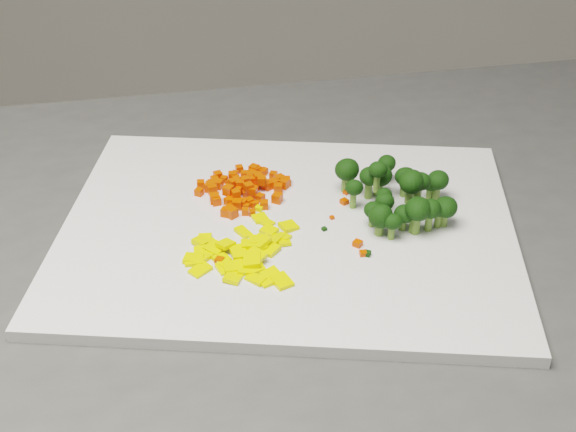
# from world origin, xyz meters

# --- Properties ---
(cutting_board) EXTENTS (0.45, 0.36, 0.01)m
(cutting_board) POSITION_xyz_m (-0.16, 0.47, 0.91)
(cutting_board) COLOR silver
(cutting_board) RESTS_ON counter_block
(carrot_pile) EXTENTS (0.09, 0.09, 0.03)m
(carrot_pile) POSITION_xyz_m (-0.21, 0.51, 0.92)
(carrot_pile) COLOR #EC3102
(carrot_pile) RESTS_ON cutting_board
(pepper_pile) EXTENTS (0.11, 0.11, 0.02)m
(pepper_pile) POSITION_xyz_m (-0.19, 0.42, 0.92)
(pepper_pile) COLOR #FFE80D
(pepper_pile) RESTS_ON cutting_board
(broccoli_pile) EXTENTS (0.11, 0.11, 0.05)m
(broccoli_pile) POSITION_xyz_m (-0.06, 0.51, 0.94)
(broccoli_pile) COLOR black
(broccoli_pile) RESTS_ON cutting_board
(carrot_cube_0) EXTENTS (0.01, 0.01, 0.01)m
(carrot_cube_0) POSITION_xyz_m (-0.21, 0.49, 0.91)
(carrot_cube_0) COLOR #EC3102
(carrot_cube_0) RESTS_ON carrot_pile
(carrot_cube_1) EXTENTS (0.01, 0.01, 0.01)m
(carrot_cube_1) POSITION_xyz_m (-0.21, 0.49, 0.92)
(carrot_cube_1) COLOR #EC3102
(carrot_cube_1) RESTS_ON carrot_pile
(carrot_cube_2) EXTENTS (0.01, 0.01, 0.01)m
(carrot_cube_2) POSITION_xyz_m (-0.20, 0.48, 0.91)
(carrot_cube_2) COLOR #EC3102
(carrot_cube_2) RESTS_ON carrot_pile
(carrot_cube_3) EXTENTS (0.01, 0.01, 0.01)m
(carrot_cube_3) POSITION_xyz_m (-0.22, 0.51, 0.92)
(carrot_cube_3) COLOR #EC3102
(carrot_cube_3) RESTS_ON carrot_pile
(carrot_cube_4) EXTENTS (0.01, 0.01, 0.01)m
(carrot_cube_4) POSITION_xyz_m (-0.19, 0.50, 0.91)
(carrot_cube_4) COLOR #EC3102
(carrot_cube_4) RESTS_ON carrot_pile
(carrot_cube_5) EXTENTS (0.01, 0.01, 0.01)m
(carrot_cube_5) POSITION_xyz_m (-0.21, 0.52, 0.92)
(carrot_cube_5) COLOR #EC3102
(carrot_cube_5) RESTS_ON carrot_pile
(carrot_cube_6) EXTENTS (0.01, 0.01, 0.01)m
(carrot_cube_6) POSITION_xyz_m (-0.20, 0.53, 0.92)
(carrot_cube_6) COLOR #EC3102
(carrot_cube_6) RESTS_ON carrot_pile
(carrot_cube_7) EXTENTS (0.01, 0.01, 0.01)m
(carrot_cube_7) POSITION_xyz_m (-0.17, 0.54, 0.91)
(carrot_cube_7) COLOR #EC3102
(carrot_cube_7) RESTS_ON carrot_pile
(carrot_cube_8) EXTENTS (0.01, 0.01, 0.01)m
(carrot_cube_8) POSITION_xyz_m (-0.18, 0.52, 0.92)
(carrot_cube_8) COLOR #EC3102
(carrot_cube_8) RESTS_ON carrot_pile
(carrot_cube_9) EXTENTS (0.01, 0.01, 0.01)m
(carrot_cube_9) POSITION_xyz_m (-0.20, 0.52, 0.91)
(carrot_cube_9) COLOR #EC3102
(carrot_cube_9) RESTS_ON carrot_pile
(carrot_cube_10) EXTENTS (0.01, 0.01, 0.01)m
(carrot_cube_10) POSITION_xyz_m (-0.23, 0.54, 0.92)
(carrot_cube_10) COLOR #EC3102
(carrot_cube_10) RESTS_ON carrot_pile
(carrot_cube_11) EXTENTS (0.01, 0.01, 0.01)m
(carrot_cube_11) POSITION_xyz_m (-0.22, 0.56, 0.91)
(carrot_cube_11) COLOR #EC3102
(carrot_cube_11) RESTS_ON carrot_pile
(carrot_cube_12) EXTENTS (0.01, 0.01, 0.01)m
(carrot_cube_12) POSITION_xyz_m (-0.22, 0.47, 0.92)
(carrot_cube_12) COLOR #EC3102
(carrot_cube_12) RESTS_ON carrot_pile
(carrot_cube_13) EXTENTS (0.01, 0.01, 0.01)m
(carrot_cube_13) POSITION_xyz_m (-0.19, 0.49, 0.92)
(carrot_cube_13) COLOR #EC3102
(carrot_cube_13) RESTS_ON carrot_pile
(carrot_cube_14) EXTENTS (0.01, 0.01, 0.01)m
(carrot_cube_14) POSITION_xyz_m (-0.19, 0.53, 0.91)
(carrot_cube_14) COLOR #EC3102
(carrot_cube_14) RESTS_ON carrot_pile
(carrot_cube_15) EXTENTS (0.01, 0.01, 0.01)m
(carrot_cube_15) POSITION_xyz_m (-0.18, 0.53, 0.92)
(carrot_cube_15) COLOR #EC3102
(carrot_cube_15) RESTS_ON carrot_pile
(carrot_cube_16) EXTENTS (0.01, 0.01, 0.01)m
(carrot_cube_16) POSITION_xyz_m (-0.22, 0.52, 0.92)
(carrot_cube_16) COLOR #EC3102
(carrot_cube_16) RESTS_ON carrot_pile
(carrot_cube_17) EXTENTS (0.01, 0.01, 0.01)m
(carrot_cube_17) POSITION_xyz_m (-0.21, 0.52, 0.92)
(carrot_cube_17) COLOR #EC3102
(carrot_cube_17) RESTS_ON carrot_pile
(carrot_cube_18) EXTENTS (0.01, 0.01, 0.01)m
(carrot_cube_18) POSITION_xyz_m (-0.21, 0.52, 0.92)
(carrot_cube_18) COLOR #EC3102
(carrot_cube_18) RESTS_ON carrot_pile
(carrot_cube_19) EXTENTS (0.01, 0.01, 0.01)m
(carrot_cube_19) POSITION_xyz_m (-0.24, 0.54, 0.92)
(carrot_cube_19) COLOR #EC3102
(carrot_cube_19) RESTS_ON carrot_pile
(carrot_cube_20) EXTENTS (0.01, 0.01, 0.01)m
(carrot_cube_20) POSITION_xyz_m (-0.25, 0.52, 0.92)
(carrot_cube_20) COLOR #EC3102
(carrot_cube_20) RESTS_ON carrot_pile
(carrot_cube_21) EXTENTS (0.01, 0.01, 0.01)m
(carrot_cube_21) POSITION_xyz_m (-0.19, 0.55, 0.91)
(carrot_cube_21) COLOR #EC3102
(carrot_cube_21) RESTS_ON carrot_pile
(carrot_cube_22) EXTENTS (0.01, 0.01, 0.01)m
(carrot_cube_22) POSITION_xyz_m (-0.22, 0.49, 0.91)
(carrot_cube_22) COLOR #EC3102
(carrot_cube_22) RESTS_ON carrot_pile
(carrot_cube_23) EXTENTS (0.01, 0.01, 0.01)m
(carrot_cube_23) POSITION_xyz_m (-0.20, 0.56, 0.91)
(carrot_cube_23) COLOR #EC3102
(carrot_cube_23) RESTS_ON carrot_pile
(carrot_cube_24) EXTENTS (0.01, 0.01, 0.01)m
(carrot_cube_24) POSITION_xyz_m (-0.24, 0.53, 0.91)
(carrot_cube_24) COLOR #EC3102
(carrot_cube_24) RESTS_ON carrot_pile
(carrot_cube_25) EXTENTS (0.01, 0.01, 0.01)m
(carrot_cube_25) POSITION_xyz_m (-0.21, 0.49, 0.92)
(carrot_cube_25) COLOR #EC3102
(carrot_cube_25) RESTS_ON carrot_pile
(carrot_cube_26) EXTENTS (0.01, 0.01, 0.01)m
(carrot_cube_26) POSITION_xyz_m (-0.22, 0.50, 0.92)
(carrot_cube_26) COLOR #EC3102
(carrot_cube_26) RESTS_ON carrot_pile
(carrot_cube_27) EXTENTS (0.01, 0.01, 0.01)m
(carrot_cube_27) POSITION_xyz_m (-0.21, 0.55, 0.91)
(carrot_cube_27) COLOR #EC3102
(carrot_cube_27) RESTS_ON carrot_pile
(carrot_cube_28) EXTENTS (0.01, 0.01, 0.01)m
(carrot_cube_28) POSITION_xyz_m (-0.18, 0.54, 0.92)
(carrot_cube_28) COLOR #EC3102
(carrot_cube_28) RESTS_ON carrot_pile
(carrot_cube_29) EXTENTS (0.01, 0.01, 0.01)m
(carrot_cube_29) POSITION_xyz_m (-0.23, 0.54, 0.91)
(carrot_cube_29) COLOR #EC3102
(carrot_cube_29) RESTS_ON carrot_pile
(carrot_cube_30) EXTENTS (0.01, 0.01, 0.01)m
(carrot_cube_30) POSITION_xyz_m (-0.18, 0.50, 0.92)
(carrot_cube_30) COLOR #EC3102
(carrot_cube_30) RESTS_ON carrot_pile
(carrot_cube_31) EXTENTS (0.01, 0.01, 0.01)m
(carrot_cube_31) POSITION_xyz_m (-0.21, 0.56, 0.92)
(carrot_cube_31) COLOR #EC3102
(carrot_cube_31) RESTS_ON carrot_pile
(carrot_cube_32) EXTENTS (0.01, 0.01, 0.01)m
(carrot_cube_32) POSITION_xyz_m (-0.17, 0.53, 0.92)
(carrot_cube_32) COLOR #EC3102
(carrot_cube_32) RESTS_ON carrot_pile
(carrot_cube_33) EXTENTS (0.01, 0.01, 0.01)m
(carrot_cube_33) POSITION_xyz_m (-0.25, 0.53, 0.91)
(carrot_cube_33) COLOR #EC3102
(carrot_cube_33) RESTS_ON carrot_pile
(carrot_cube_34) EXTENTS (0.01, 0.01, 0.01)m
(carrot_cube_34) POSITION_xyz_m (-0.20, 0.51, 0.91)
(carrot_cube_34) COLOR #EC3102
(carrot_cube_34) RESTS_ON carrot_pile
(carrot_cube_35) EXTENTS (0.01, 0.01, 0.01)m
(carrot_cube_35) POSITION_xyz_m (-0.21, 0.54, 0.92)
(carrot_cube_35) COLOR #EC3102
(carrot_cube_35) RESTS_ON carrot_pile
(carrot_cube_36) EXTENTS (0.01, 0.01, 0.01)m
(carrot_cube_36) POSITION_xyz_m (-0.21, 0.51, 0.91)
(carrot_cube_36) COLOR #EC3102
(carrot_cube_36) RESTS_ON carrot_pile
(carrot_cube_37) EXTENTS (0.01, 0.01, 0.01)m
(carrot_cube_37) POSITION_xyz_m (-0.24, 0.52, 0.92)
(carrot_cube_37) COLOR #EC3102
(carrot_cube_37) RESTS_ON carrot_pile
(carrot_cube_38) EXTENTS (0.01, 0.01, 0.01)m
(carrot_cube_38) POSITION_xyz_m (-0.24, 0.51, 0.92)
(carrot_cube_38) COLOR #EC3102
(carrot_cube_38) RESTS_ON carrot_pile
(carrot_cube_39) EXTENTS (0.01, 0.01, 0.01)m
(carrot_cube_39) POSITION_xyz_m (-0.20, 0.56, 0.91)
(carrot_cube_39) COLOR #EC3102
(carrot_cube_39) RESTS_ON carrot_pile
(carrot_cube_40) EXTENTS (0.01, 0.01, 0.01)m
(carrot_cube_40) POSITION_xyz_m (-0.26, 0.52, 0.92)
(carrot_cube_40) COLOR #EC3102
(carrot_cube_40) RESTS_ON carrot_pile
(carrot_cube_41) EXTENTS (0.01, 0.01, 0.01)m
(carrot_cube_41) POSITION_xyz_m (-0.22, 0.52, 0.92)
(carrot_cube_41) COLOR #EC3102
(carrot_cube_41) RESTS_ON carrot_pile
(carrot_cube_42) EXTENTS (0.01, 0.01, 0.01)m
(carrot_cube_42) POSITION_xyz_m (-0.19, 0.53, 0.92)
(carrot_cube_42) COLOR #EC3102
(carrot_cube_42) RESTS_ON carrot_pile
(carrot_cube_43) EXTENTS (0.01, 0.01, 0.01)m
(carrot_cube_43) POSITION_xyz_m (-0.20, 0.52, 0.91)
(carrot_cube_43) COLOR #EC3102
(carrot_cube_43) RESTS_ON carrot_pile
(carrot_cube_44) EXTENTS (0.01, 0.01, 0.01)m
(carrot_cube_44) POSITION_xyz_m (-0.21, 0.52, 0.92)
(carrot_cube_44) COLOR #EC3102
(carrot_cube_44) RESTS_ON carrot_pile
(carrot_cube_45) EXTENTS (0.01, 0.01, 0.01)m
(carrot_cube_45) POSITION_xyz_m (-0.20, 0.49, 0.91)
(carrot_cube_45) COLOR #EC3102
(carrot_cube_45) RESTS_ON carrot_pile
(carrot_cube_46) EXTENTS (0.01, 0.01, 0.01)m
(carrot_cube_46) POSITION_xyz_m (-0.22, 0.49, 0.92)
(carrot_cube_46) COLOR #EC3102
(carrot_cube_46) RESTS_ON carrot_pile
(carrot_cube_47) EXTENTS (0.01, 0.01, 0.01)m
(carrot_cube_47) POSITION_xyz_m (-0.20, 0.53, 0.92)
(carrot_cube_47) COLOR #EC3102
(carrot_cube_47) RESTS_ON carrot_pile
(carrot_cube_48) EXTENTS (0.01, 0.01, 0.01)m
(carrot_cube_48) POSITION_xyz_m (-0.22, 0.47, 0.92)
(carrot_cube_48) COLOR #EC3102
(carrot_cube_48) RESTS_ON carrot_pile
(carrot_cube_49) EXTENTS (0.01, 0.01, 0.01)m
(carrot_cube_49) POSITION_xyz_m (-0.20, 0.49, 0.91)
(carrot_cube_49) COLOR #EC3102
(carrot_cube_49) RESTS_ON carrot_pile
(carrot_cube_50) EXTENTS (0.01, 0.01, 0.01)m
(carrot_cube_50) POSITION_xyz_m (-0.21, 0.54, 0.92)
(carrot_cube_50) COLOR #EC3102
(carrot_cube_50) RESTS_ON carrot_pile
(carrot_cube_51) EXTENTS (0.01, 0.01, 0.01)m
(carrot_cube_51) POSITION_xyz_m (-0.20, 0.49, 0.91)
(carrot_cube_51) COLOR #EC3102
(carrot_cube_51) RESTS_ON carrot_pile
(carrot_cube_52) EXTENTS (0.01, 0.01, 0.01)m
(carrot_cube_52) POSITION_xyz_m (-0.20, 0.51, 0.92)
(carrot_cube_52) COLOR #EC3102
(carrot_cube_52) RESTS_ON carrot_pile
(carrot_cube_53) EXTENTS (0.01, 0.01, 0.01)m
(carrot_cube_53) POSITION_xyz_m (-0.20, 0.53, 0.91)
(carrot_cube_53) COLOR #EC3102
(carrot_cube_53) RESTS_ON carrot_pile
(carrot_cube_54) EXTENTS (0.01, 0.01, 0.01)m
(carrot_cube_54) POSITION_xyz_m (-0.20, 0.52, 0.92)
(carrot_cube_54) COLOR #EC3102
(carrot_cube_54) RESTS_ON carrot_pile
(carrot_cube_55) EXTENTS (0.01, 0.01, 0.01)m
(carrot_cube_55) POSITION_xyz_m (-0.20, 0.53, 0.92)
(carrot_cube_55) COLOR #EC3102
(carrot_cube_55) RESTS_ON carrot_pile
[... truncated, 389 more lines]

